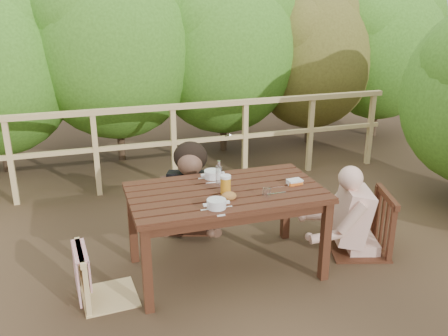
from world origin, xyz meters
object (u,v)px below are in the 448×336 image
object	(u,v)px
chair_left	(105,248)
bread_roll	(229,196)
beer_glass	(226,185)
butter_tub	(295,183)
soup_far	(213,175)
chair_right	(362,197)
table	(226,231)
bottle	(219,174)
chair_far	(193,183)
tumbler	(267,193)
soup_near	(216,205)
diner_right	(367,182)
woman	(192,159)

from	to	relation	value
chair_left	bread_roll	xyz separation A→B (m)	(0.95, -0.07, 0.33)
bread_roll	beer_glass	distance (m)	0.12
beer_glass	butter_tub	distance (m)	0.60
soup_far	butter_tub	xyz separation A→B (m)	(0.60, -0.34, -0.01)
chair_right	beer_glass	world-z (taller)	chair_right
table	soup_far	xyz separation A→B (m)	(-0.03, 0.29, 0.40)
bread_roll	bottle	xyz separation A→B (m)	(0.01, 0.27, 0.08)
beer_glass	bottle	xyz separation A→B (m)	(-0.01, 0.16, 0.04)
chair_far	soup_far	world-z (taller)	chair_far
bottle	tumbler	bearing A→B (deg)	-47.30
table	chair_far	distance (m)	0.88
chair_far	soup_near	xyz separation A→B (m)	(-0.12, -1.18, 0.29)
chair_left	diner_right	xyz separation A→B (m)	(2.26, 0.07, 0.24)
chair_far	chair_right	bearing A→B (deg)	-16.89
diner_right	soup_near	size ratio (longest dim) A/B	5.50
chair_left	bread_roll	distance (m)	1.00
table	beer_glass	xyz separation A→B (m)	(-0.02, -0.06, 0.44)
table	soup_near	xyz separation A→B (m)	(-0.17, -0.31, 0.40)
table	bottle	size ratio (longest dim) A/B	6.66
diner_right	chair_left	bearing A→B (deg)	108.72
bread_roll	woman	bearing A→B (deg)	91.22
bottle	table	bearing A→B (deg)	-72.76
table	bread_roll	distance (m)	0.43
table	diner_right	size ratio (longest dim) A/B	1.17
chair_left	butter_tub	world-z (taller)	chair_left
chair_left	chair_right	xyz separation A→B (m)	(2.23, 0.07, 0.10)
woman	tumbler	bearing A→B (deg)	123.96
soup_near	beer_glass	distance (m)	0.29
beer_glass	tumbler	size ratio (longest dim) A/B	2.00
chair_far	bread_roll	size ratio (longest dim) A/B	7.75
bottle	tumbler	distance (m)	0.43
soup_far	bottle	bearing A→B (deg)	-91.02
table	chair_left	bearing A→B (deg)	-173.53
soup_far	tumbler	bearing A→B (deg)	-60.54
chair_far	tumbler	size ratio (longest dim) A/B	11.49
soup_far	bread_roll	size ratio (longest dim) A/B	2.04
bread_roll	butter_tub	world-z (taller)	bread_roll
chair_left	bottle	world-z (taller)	bottle
chair_far	table	bearing A→B (deg)	-68.26
chair_left	table	bearing A→B (deg)	-87.15
woman	soup_near	world-z (taller)	woman
woman	bottle	bearing A→B (deg)	110.00
diner_right	bread_roll	world-z (taller)	diner_right
chair_right	butter_tub	size ratio (longest dim) A/B	8.51
chair_far	butter_tub	world-z (taller)	chair_far
chair_left	woman	distance (m)	1.39
diner_right	chair_far	bearing A→B (deg)	72.73
soup_far	chair_right	bearing A→B (deg)	-14.47
table	chair_far	bearing A→B (deg)	93.74
woman	diner_right	distance (m)	1.63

